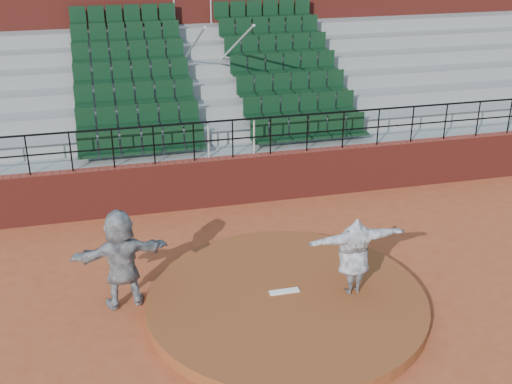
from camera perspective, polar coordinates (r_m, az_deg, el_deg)
ground at (r=12.88m, az=2.70°, el=-10.16°), size 90.00×90.00×0.00m
pitchers_mound at (r=12.81m, az=2.71°, el=-9.69°), size 5.50×5.50×0.25m
pitching_rubber at (r=12.85m, az=2.53°, el=-8.82°), size 0.60×0.15×0.03m
boundary_wall at (r=16.84m, az=-2.03°, el=1.05°), size 24.00×0.30×1.30m
wall_railing at (r=16.35m, az=-2.10°, el=5.50°), size 24.04×0.05×1.03m
seating_deck at (r=19.94m, az=-4.25°, el=7.14°), size 24.00×5.97×4.63m
press_box_facade at (r=23.28m, az=-6.15°, el=14.87°), size 24.00×3.00×7.10m
pitcher at (r=12.60m, az=8.71°, el=-5.62°), size 2.00×0.63×1.61m
fielder at (r=12.69m, az=-11.87°, el=-5.84°), size 1.94×0.78×2.04m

